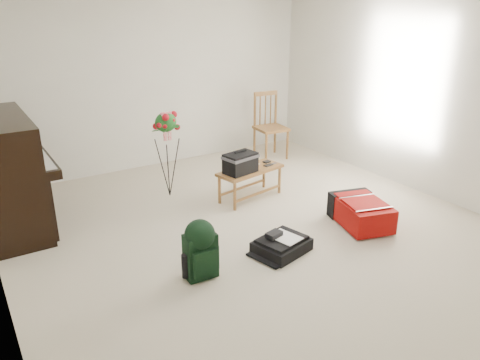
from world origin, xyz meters
TOP-DOWN VIEW (x-y plane):
  - floor at (0.00, 0.00)m, footprint 5.00×5.50m
  - wall_back at (0.00, 2.75)m, footprint 5.00×0.04m
  - wall_right at (2.50, 0.00)m, footprint 0.04×5.50m
  - piano at (-2.19, 1.60)m, footprint 0.71×1.50m
  - bench at (0.33, 0.85)m, footprint 0.93×0.51m
  - dining_chair at (1.65, 2.10)m, footprint 0.49×0.49m
  - red_suitcase at (1.08, -0.41)m, footprint 0.64×0.81m
  - black_duffel at (-0.03, -0.46)m, footprint 0.60×0.52m
  - green_backpack at (-0.93, -0.44)m, footprint 0.30×0.28m
  - flower_stand at (-0.38, 1.48)m, footprint 0.38×0.38m

SIDE VIEW (x-z plane):
  - floor at x=0.00m, z-range -0.01..0.01m
  - black_duffel at x=-0.03m, z-range -0.03..0.19m
  - red_suitcase at x=1.08m, z-range 0.01..0.31m
  - green_backpack at x=-0.93m, z-range 0.03..0.60m
  - bench at x=0.33m, z-range 0.14..0.82m
  - dining_chair at x=1.65m, z-range -0.01..1.02m
  - flower_stand at x=-0.38m, z-range -0.01..1.12m
  - piano at x=-2.19m, z-range -0.03..1.22m
  - wall_back at x=0.00m, z-range 0.00..2.50m
  - wall_right at x=2.50m, z-range 0.00..2.50m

